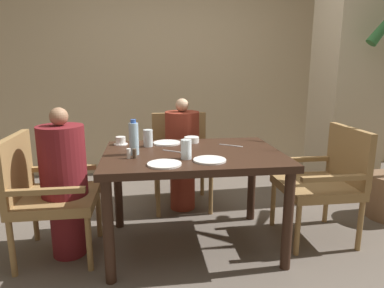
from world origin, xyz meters
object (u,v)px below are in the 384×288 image
(glass_tall_mid, at_px, (186,149))
(chair_right_side, at_px, (326,178))
(chair_far_side, at_px, (181,155))
(bowl_small, at_px, (192,140))
(diner_in_far_chair, at_px, (182,153))
(plate_dessert_center, at_px, (167,143))
(glass_tall_near, at_px, (148,138))
(diner_in_left_chair, at_px, (64,182))
(water_bottle, at_px, (134,138))
(chair_left_side, at_px, (44,190))
(teacup_with_saucer, at_px, (121,141))
(plate_main_left, at_px, (210,160))
(plate_main_right, at_px, (164,164))

(glass_tall_mid, bearing_deg, chair_right_side, 9.05)
(chair_far_side, xyz_separation_m, bowl_small, (0.03, -0.55, 0.27))
(diner_in_far_chair, distance_m, plate_dessert_center, 0.50)
(chair_far_side, distance_m, glass_tall_near, 0.79)
(diner_in_left_chair, relative_size, water_bottle, 4.31)
(chair_left_side, distance_m, teacup_with_saucer, 0.67)
(diner_in_far_chair, height_order, teacup_with_saucer, diner_in_far_chair)
(glass_tall_near, bearing_deg, water_bottle, -112.20)
(bowl_small, bearing_deg, plate_dessert_center, -176.62)
(glass_tall_mid, bearing_deg, teacup_with_saucer, 133.25)
(chair_left_side, distance_m, water_bottle, 0.74)
(plate_main_left, xyz_separation_m, water_bottle, (-0.50, 0.24, 0.11))
(chair_left_side, distance_m, diner_in_left_chair, 0.15)
(teacup_with_saucer, xyz_separation_m, glass_tall_near, (0.22, -0.09, 0.04))
(water_bottle, bearing_deg, plate_main_right, -56.21)
(chair_far_side, bearing_deg, water_bottle, -115.36)
(plate_dessert_center, bearing_deg, diner_in_left_chair, -157.64)
(diner_in_left_chair, relative_size, teacup_with_saucer, 9.87)
(teacup_with_saucer, bearing_deg, water_bottle, -70.71)
(plate_main_left, relative_size, glass_tall_mid, 1.65)
(plate_main_right, relative_size, water_bottle, 0.87)
(plate_dessert_center, relative_size, glass_tall_near, 1.65)
(glass_tall_near, bearing_deg, diner_in_left_chair, -159.13)
(plate_dessert_center, bearing_deg, plate_main_left, -66.28)
(chair_right_side, relative_size, bowl_small, 7.42)
(chair_right_side, relative_size, plate_dessert_center, 4.10)
(chair_far_side, distance_m, diner_in_far_chair, 0.15)
(diner_in_left_chair, relative_size, chair_far_side, 1.21)
(glass_tall_near, bearing_deg, chair_far_side, 63.49)
(chair_right_side, distance_m, plate_main_left, 1.05)
(plate_main_left, bearing_deg, chair_far_side, 93.91)
(diner_in_left_chair, height_order, plate_main_right, diner_in_left_chair)
(chair_right_side, height_order, water_bottle, water_bottle)
(diner_in_far_chair, bearing_deg, plate_main_right, -102.19)
(plate_dessert_center, relative_size, teacup_with_saucer, 1.99)
(chair_left_side, bearing_deg, diner_in_far_chair, 34.59)
(bowl_small, bearing_deg, glass_tall_near, -165.46)
(chair_far_side, bearing_deg, plate_main_left, -86.09)
(chair_far_side, xyz_separation_m, plate_dessert_center, (-0.17, -0.57, 0.25))
(plate_dessert_center, distance_m, glass_tall_mid, 0.50)
(chair_far_side, height_order, water_bottle, water_bottle)
(plate_main_right, bearing_deg, teacup_with_saucer, 116.53)
(chair_far_side, bearing_deg, diner_in_left_chair, -136.49)
(teacup_with_saucer, bearing_deg, chair_right_side, -11.25)
(glass_tall_near, bearing_deg, bowl_small, 14.54)
(diner_in_far_chair, xyz_separation_m, glass_tall_near, (-0.32, -0.51, 0.26))
(chair_left_side, height_order, glass_tall_mid, chair_left_side)
(plate_main_left, xyz_separation_m, glass_tall_near, (-0.40, 0.48, 0.06))
(diner_in_far_chair, height_order, glass_tall_near, diner_in_far_chair)
(teacup_with_saucer, xyz_separation_m, glass_tall_mid, (0.47, -0.50, 0.04))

